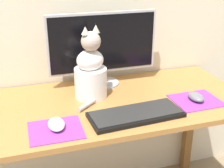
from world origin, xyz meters
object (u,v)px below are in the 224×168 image
computer_mouse_right (196,97)px  cat (91,72)px  keyboard (136,114)px  monitor (103,46)px  computer_mouse_left (56,124)px

computer_mouse_right → cat: size_ratio=0.28×
keyboard → computer_mouse_right: (0.33, 0.06, 0.01)m
computer_mouse_right → cat: (-0.47, 0.20, 0.11)m
keyboard → computer_mouse_right: size_ratio=4.14×
cat → monitor: bearing=34.2°
computer_mouse_right → keyboard: bearing=-170.0°
computer_mouse_right → monitor: bearing=137.9°
monitor → computer_mouse_right: 0.53m
monitor → cat: monitor is taller
computer_mouse_left → monitor: bearing=51.6°
monitor → cat: 0.19m
monitor → keyboard: size_ratio=1.38×
monitor → computer_mouse_right: monitor is taller
monitor → computer_mouse_left: (-0.31, -0.39, -0.19)m
monitor → cat: size_ratio=1.61×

